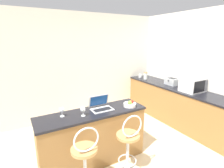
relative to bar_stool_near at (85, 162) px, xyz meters
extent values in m
cube|color=silver|center=(0.90, 2.34, 0.84)|extent=(12.00, 0.06, 2.60)
cube|color=olive|center=(0.33, 0.51, -0.04)|extent=(1.69, 0.47, 0.85)
cube|color=black|center=(0.33, 0.51, 0.41)|extent=(1.72, 0.50, 0.03)
cube|color=olive|center=(2.64, 0.80, -0.04)|extent=(0.60, 3.03, 0.85)
cube|color=black|center=(2.64, 0.80, 0.41)|extent=(0.63, 3.06, 0.03)
cylinder|color=#B7844C|center=(0.00, 0.02, 0.18)|extent=(0.34, 0.34, 0.04)
torus|color=silver|center=(0.00, -0.08, 0.37)|extent=(0.32, 0.02, 0.32)
cylinder|color=silver|center=(0.67, 0.02, -0.14)|extent=(0.04, 0.04, 0.62)
torus|color=silver|center=(0.67, 0.02, -0.24)|extent=(0.28, 0.28, 0.02)
cylinder|color=#B7844C|center=(0.67, 0.02, 0.18)|extent=(0.34, 0.34, 0.04)
torus|color=silver|center=(0.67, -0.08, 0.37)|extent=(0.32, 0.02, 0.32)
cube|color=#B7BABF|center=(0.50, 0.52, 0.43)|extent=(0.34, 0.22, 0.01)
cube|color=black|center=(0.50, 0.50, 0.43)|extent=(0.29, 0.12, 0.00)
cube|color=#B7BABF|center=(0.50, 0.64, 0.54)|extent=(0.34, 0.07, 0.20)
cube|color=#19478C|center=(0.50, 0.64, 0.54)|extent=(0.30, 0.06, 0.17)
cube|color=white|center=(2.65, 0.47, 0.57)|extent=(0.48, 0.36, 0.30)
cube|color=black|center=(2.61, 0.29, 0.57)|extent=(0.34, 0.01, 0.24)
cube|color=#4C4C51|center=(2.82, 0.29, 0.57)|extent=(0.10, 0.01, 0.24)
cube|color=#9EA3A8|center=(2.68, 1.08, 0.50)|extent=(0.21, 0.30, 0.16)
cube|color=black|center=(2.64, 1.08, 0.59)|extent=(0.05, 0.21, 0.00)
cube|color=black|center=(2.72, 1.08, 0.59)|extent=(0.05, 0.21, 0.00)
cube|color=black|center=(2.57, 1.08, 0.54)|extent=(0.02, 0.02, 0.02)
cylinder|color=silver|center=(0.97, 0.42, 0.45)|extent=(0.21, 0.21, 0.05)
sphere|color=red|center=(1.01, 0.42, 0.49)|extent=(0.06, 0.06, 0.06)
sphere|color=orange|center=(1.01, 0.43, 0.49)|extent=(0.06, 0.06, 0.06)
sphere|color=#66B233|center=(0.95, 0.40, 0.50)|extent=(0.07, 0.07, 0.07)
cylinder|color=silver|center=(2.52, 1.86, 0.51)|extent=(0.10, 0.10, 0.17)
cylinder|color=olive|center=(2.52, 1.86, 0.61)|extent=(0.11, 0.11, 0.02)
cylinder|color=silver|center=(-0.11, 0.59, 0.43)|extent=(0.06, 0.06, 0.00)
cylinder|color=silver|center=(-0.11, 0.59, 0.46)|extent=(0.01, 0.01, 0.07)
sphere|color=silver|center=(-0.11, 0.59, 0.53)|extent=(0.07, 0.07, 0.07)
cylinder|color=silver|center=(0.16, 0.46, 0.43)|extent=(0.06, 0.06, 0.00)
cylinder|color=silver|center=(0.16, 0.46, 0.46)|extent=(0.01, 0.01, 0.07)
sphere|color=silver|center=(0.16, 0.46, 0.53)|extent=(0.08, 0.08, 0.08)
cylinder|color=white|center=(2.52, 2.11, 0.47)|extent=(0.08, 0.08, 0.10)
torus|color=white|center=(2.58, 2.11, 0.48)|extent=(0.01, 0.06, 0.06)
camera|label=1|loc=(-0.64, -1.82, 1.53)|focal=28.00mm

